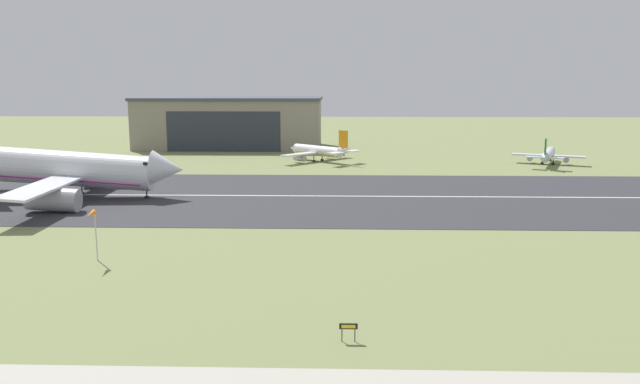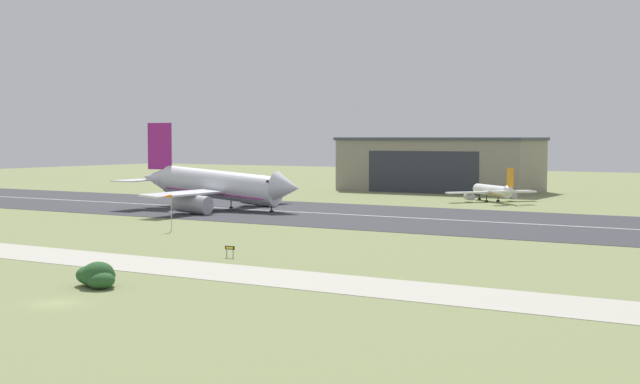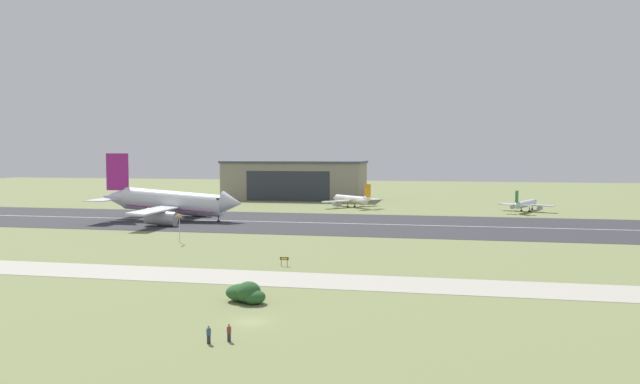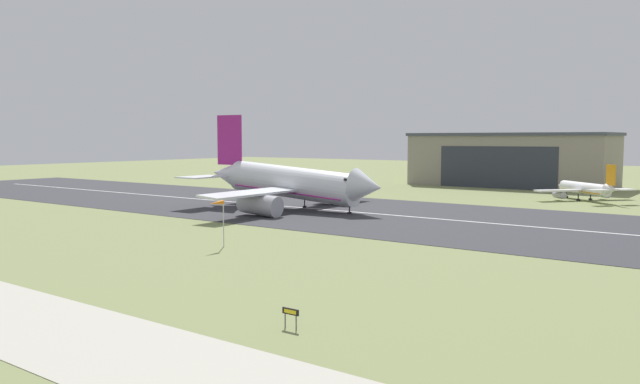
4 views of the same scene
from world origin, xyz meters
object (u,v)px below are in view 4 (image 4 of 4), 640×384
(airplane_landing, at_px, (291,184))
(runway_sign, at_px, (291,313))
(airplane_parked_west, at_px, (585,189))
(windsock_pole, at_px, (217,205))

(airplane_landing, relative_size, runway_sign, 31.64)
(airplane_parked_west, xyz_separation_m, windsock_pole, (-23.56, -95.58, 2.91))
(airplane_landing, distance_m, airplane_parked_west, 70.16)
(windsock_pole, bearing_deg, airplane_landing, 116.34)
(airplane_landing, bearing_deg, windsock_pole, -63.66)
(runway_sign, bearing_deg, airplane_landing, 128.73)
(airplane_landing, relative_size, windsock_pole, 7.99)
(airplane_landing, relative_size, airplane_parked_west, 2.36)
(airplane_landing, xyz_separation_m, airplane_parked_west, (43.76, 54.78, -2.53))
(windsock_pole, bearing_deg, airplane_parked_west, 76.15)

